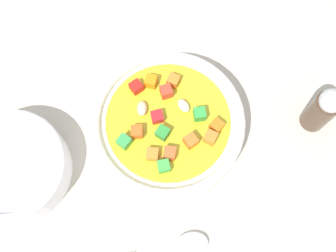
% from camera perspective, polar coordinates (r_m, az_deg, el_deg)
% --- Properties ---
extents(ground_plane, '(1.40, 1.40, 0.02)m').
position_cam_1_polar(ground_plane, '(0.51, -0.00, -1.19)').
color(ground_plane, '#BAB2A0').
extents(soup_bowl_main, '(0.18, 0.18, 0.06)m').
position_cam_1_polar(soup_bowl_main, '(0.48, -0.00, 0.08)').
color(soup_bowl_main, white).
rests_on(soup_bowl_main, ground_plane).
extents(spoon, '(0.18, 0.13, 0.01)m').
position_cam_1_polar(spoon, '(0.48, -2.79, -17.14)').
color(spoon, silver).
rests_on(spoon, ground_plane).
extents(side_bowl_small, '(0.13, 0.13, 0.04)m').
position_cam_1_polar(side_bowl_small, '(0.50, -20.93, -5.41)').
color(side_bowl_small, white).
rests_on(side_bowl_small, ground_plane).
extents(pepper_shaker, '(0.03, 0.03, 0.08)m').
position_cam_1_polar(pepper_shaker, '(0.51, 20.86, 2.19)').
color(pepper_shaker, '#4C3828').
rests_on(pepper_shaker, ground_plane).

